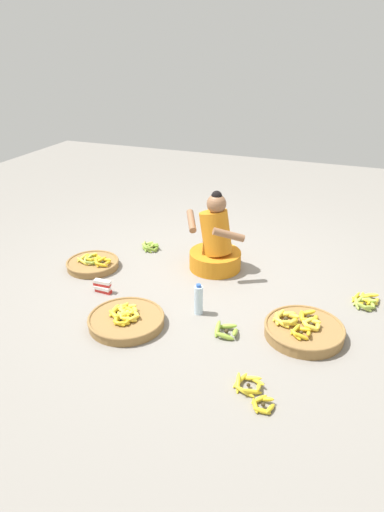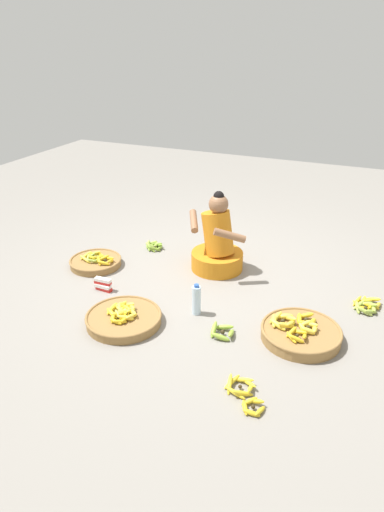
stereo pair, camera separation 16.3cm
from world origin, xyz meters
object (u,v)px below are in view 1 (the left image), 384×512
Objects in this scene: banana_basket_near_vendor at (304,330)px; loose_bananas_mid_left at (150,247)px; packet_carton_stack at (103,286)px; banana_basket_front_right at (126,319)px; loose_bananas_back_right at (226,331)px; loose_bananas_front_center at (366,301)px; vendor_woman_front at (215,244)px; banana_basket_back_center at (93,263)px; loose_bananas_mid_right at (253,392)px; water_bottle at (199,300)px.

banana_basket_near_vendor is 2.11m from loose_bananas_mid_left.
packet_carton_stack reaches higher than loose_bananas_mid_left.
loose_bananas_back_right is at bearing 11.57° from banana_basket_front_right.
banana_basket_front_right is 2.09m from loose_bananas_front_center.
vendor_woman_front is 1.35m from banana_basket_near_vendor.
loose_bananas_front_center is (2.62, 0.26, -0.02)m from banana_basket_back_center.
banana_basket_near_vendor is 3.53× the size of packet_carton_stack.
loose_bananas_front_center is at bearing -9.02° from loose_bananas_mid_left.
loose_bananas_back_right is at bearing 122.30° from loose_bananas_mid_right.
loose_bananas_front_center is at bearing 29.74° from banana_basket_front_right.
vendor_woman_front is 1.17m from loose_bananas_back_right.
banana_basket_front_right is 0.62m from water_bottle.
vendor_woman_front is 1.54× the size of banana_basket_back_center.
banana_basket_back_center reaches higher than loose_bananas_mid_right.
loose_bananas_back_right is (0.45, -1.06, -0.23)m from vendor_woman_front.
banana_basket_front_right is at bearing -40.55° from packet_carton_stack.
banana_basket_near_vendor is 0.89m from water_bottle.
vendor_woman_front is at bearing 20.72° from banana_basket_back_center.
loose_bananas_mid_left is 2.44m from loose_bananas_mid_right.
banana_basket_near_vendor is 0.81m from loose_bananas_mid_right.
banana_basket_front_right is 1.00× the size of banana_basket_near_vendor.
banana_basket_front_right reaches higher than loose_bananas_mid_right.
loose_bananas_back_right is 1.28m from packet_carton_stack.
vendor_woman_front is at bearing 45.66° from packet_carton_stack.
banana_basket_near_vendor is 3.13× the size of loose_bananas_back_right.
loose_bananas_front_center is 1.12× the size of water_bottle.
banana_basket_near_vendor reaches higher than loose_bananas_mid_right.
banana_basket_front_right is at bearing 160.36° from loose_bananas_mid_right.
packet_carton_stack is at bearing 139.45° from banana_basket_front_right.
loose_bananas_front_center is (0.44, 0.67, -0.03)m from banana_basket_near_vendor.
banana_basket_back_center reaches higher than loose_bananas_front_center.
water_bottle is at bearing -1.10° from packet_carton_stack.
vendor_woman_front is 2.60× the size of loose_bananas_front_center.
banana_basket_near_vendor reaches higher than loose_bananas_front_center.
loose_bananas_back_right is at bearing -20.98° from banana_basket_back_center.
loose_bananas_front_center is (1.46, -0.18, -0.23)m from vendor_woman_front.
banana_basket_front_right is 2.60× the size of loose_bananas_mid_left.
packet_carton_stack reaches higher than loose_bananas_front_center.
water_bottle is 0.95m from packet_carton_stack.
loose_bananas_mid_right is (-0.64, -1.46, -0.00)m from loose_bananas_front_center.
loose_bananas_mid_right is (0.37, -0.58, -0.01)m from loose_bananas_back_right.
packet_carton_stack is (-2.27, -0.65, 0.03)m from loose_bananas_front_center.
banana_basket_back_center is at bearing 162.51° from water_bottle.
vendor_woman_front reaches higher than packet_carton_stack.
vendor_woman_front reaches higher than banana_basket_front_right.
packet_carton_stack reaches higher than loose_bananas_mid_right.
banana_basket_near_vendor is 1.83m from packet_carton_stack.
banana_basket_front_right is 0.82m from loose_bananas_back_right.
loose_bananas_front_center is 1.59m from loose_bananas_mid_right.
banana_basket_front_right is 1.47m from loose_bananas_mid_left.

